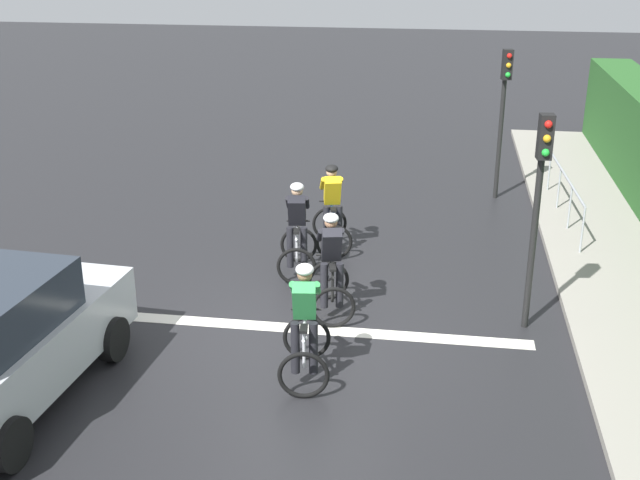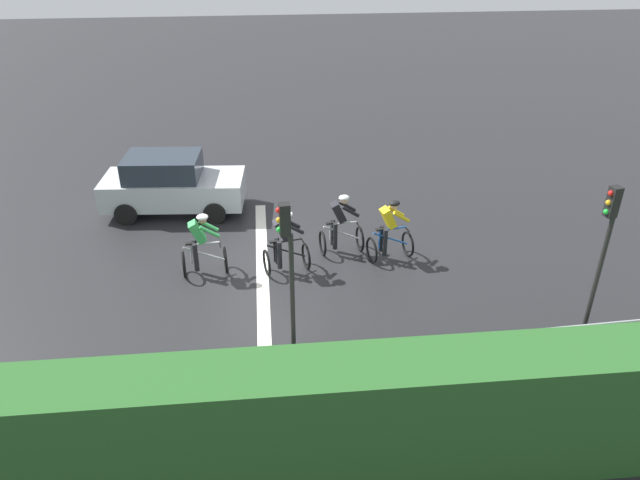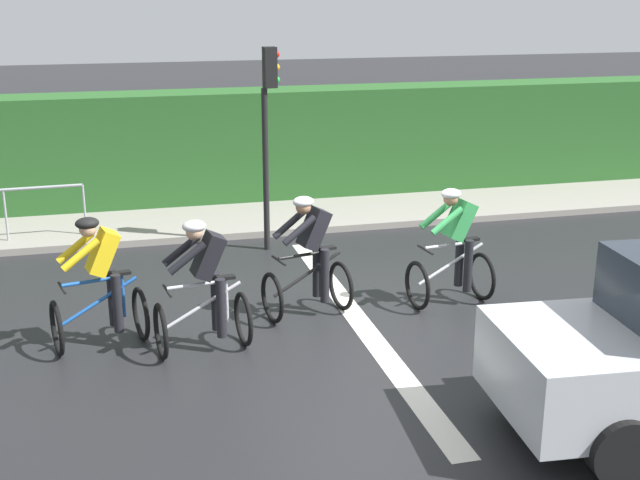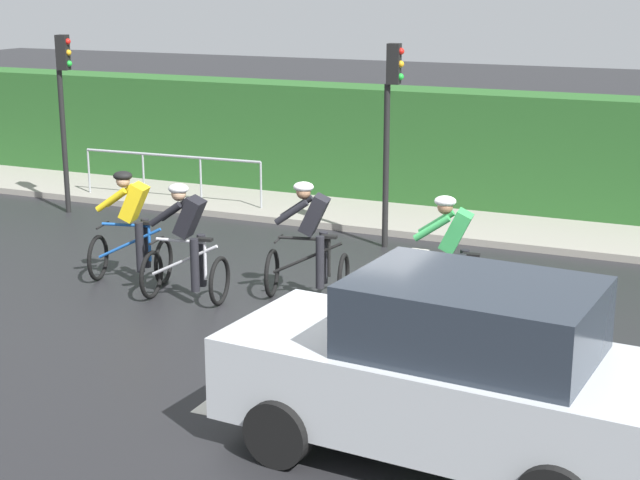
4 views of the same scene
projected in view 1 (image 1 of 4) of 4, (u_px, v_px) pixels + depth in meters
ground_plane at (300, 332)px, 12.21m from camera, size 80.00×80.00×0.00m
road_marking_stop_line at (301, 329)px, 12.32m from camera, size 7.00×0.30×0.01m
cyclist_lead at (332, 211)px, 15.04m from camera, size 0.90×1.20×1.66m
cyclist_second at (297, 232)px, 13.99m from camera, size 0.82×1.16×1.66m
cyclist_mid at (331, 268)px, 12.51m from camera, size 0.89×1.20×1.66m
cyclist_fourth at (305, 327)px, 10.65m from camera, size 0.81×1.16×1.66m
traffic_light_near_crossing at (539, 190)px, 11.53m from camera, size 0.22×0.31×3.34m
traffic_light_far_junction at (504, 101)px, 17.47m from camera, size 0.24×0.31×3.34m
pedestrian_railing_kerbside at (565, 186)px, 16.45m from camera, size 0.22×3.88×1.03m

